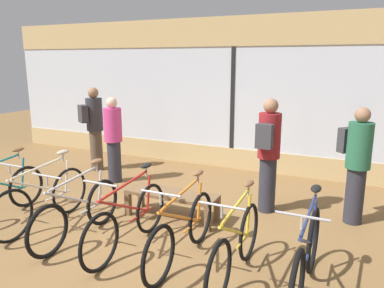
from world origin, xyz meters
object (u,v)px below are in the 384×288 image
at_px(bicycle_left, 43,199).
at_px(bicycle_right, 236,246).
at_px(customer_mid_floor, 94,126).
at_px(bicycle_center_left, 78,212).
at_px(bicycle_center, 128,220).
at_px(customer_by_window, 357,162).
at_px(customer_near_rack, 268,152).
at_px(bicycle_center_right, 183,231).
at_px(display_bench, 172,197).
at_px(customer_near_bench, 113,138).
at_px(bicycle_far_right, 306,258).

relative_size(bicycle_left, bicycle_right, 1.06).
bearing_deg(bicycle_left, customer_mid_floor, 114.39).
relative_size(bicycle_center_left, bicycle_center, 0.96).
xyz_separation_m(customer_by_window, customer_mid_floor, (-5.13, 0.53, 0.04)).
bearing_deg(customer_near_rack, bicycle_center_right, -105.29).
xyz_separation_m(display_bench, customer_mid_floor, (-2.68, 1.54, 0.62)).
xyz_separation_m(bicycle_left, customer_by_window, (3.98, 2.01, 0.52)).
height_order(bicycle_left, customer_near_rack, customer_near_rack).
distance_m(customer_mid_floor, customer_near_bench, 0.98).
relative_size(display_bench, customer_by_window, 0.83).
distance_m(bicycle_left, customer_mid_floor, 2.84).
bearing_deg(bicycle_right, customer_mid_floor, 146.86).
bearing_deg(customer_mid_floor, bicycle_center_right, -37.16).
height_order(customer_by_window, customer_near_bench, customer_by_window).
height_order(bicycle_center_left, customer_mid_floor, customer_mid_floor).
xyz_separation_m(bicycle_center_right, customer_near_rack, (0.52, 1.89, 0.58)).
bearing_deg(customer_by_window, bicycle_far_right, -99.37).
relative_size(bicycle_center_right, customer_near_bench, 1.05).
relative_size(bicycle_center, customer_near_rack, 0.99).
bearing_deg(bicycle_center_left, customer_mid_floor, 125.43).
bearing_deg(bicycle_right, bicycle_center, 177.11).
relative_size(bicycle_left, customer_near_bench, 1.08).
bearing_deg(bicycle_center, bicycle_center_right, 1.69).
bearing_deg(bicycle_left, bicycle_right, -2.37).
xyz_separation_m(bicycle_center_left, bicycle_far_right, (2.91, 0.01, 0.03)).
relative_size(customer_mid_floor, customer_near_bench, 1.07).
bearing_deg(customer_mid_floor, bicycle_center, -44.43).
bearing_deg(bicycle_center, bicycle_far_right, -1.15).
xyz_separation_m(bicycle_right, customer_by_window, (1.07, 2.13, 0.53)).
relative_size(display_bench, customer_near_bench, 0.85).
xyz_separation_m(bicycle_center_right, customer_mid_floor, (-3.38, 2.56, 0.58)).
height_order(bicycle_center_right, customer_near_bench, customer_near_bench).
distance_m(bicycle_center, display_bench, 1.05).
xyz_separation_m(customer_near_rack, customer_near_bench, (-3.04, 0.19, -0.10)).
relative_size(bicycle_center, bicycle_center_right, 1.01).
bearing_deg(bicycle_center_left, bicycle_right, -0.37).
xyz_separation_m(bicycle_center_left, customer_near_bench, (-1.02, 2.16, 0.49)).
height_order(bicycle_right, customer_near_rack, customer_near_rack).
relative_size(bicycle_center, display_bench, 1.26).
height_order(customer_near_rack, customer_near_bench, customer_near_rack).
bearing_deg(customer_near_rack, customer_by_window, 6.61).
bearing_deg(bicycle_center_left, bicycle_center, 4.39).
bearing_deg(customer_near_bench, customer_near_rack, -3.54).
distance_m(bicycle_center_left, customer_mid_floor, 3.29).
bearing_deg(bicycle_left, bicycle_center_right, -0.68).
height_order(bicycle_left, display_bench, bicycle_left).
distance_m(bicycle_left, display_bench, 1.83).
relative_size(bicycle_center_left, customer_near_bench, 1.03).
relative_size(display_bench, customer_near_rack, 0.79).
distance_m(bicycle_left, customer_near_rack, 3.36).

